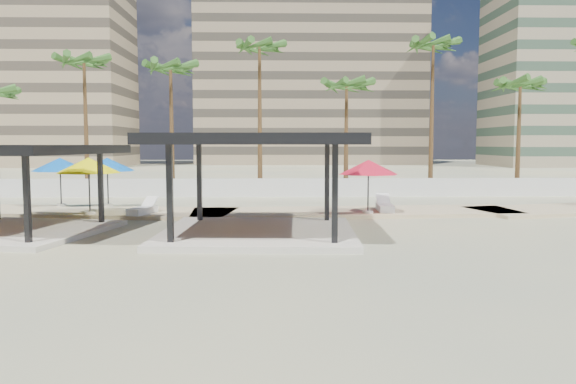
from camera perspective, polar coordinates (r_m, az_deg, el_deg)
name	(u,v)px	position (r m, az deg, el deg)	size (l,w,h in m)	color
ground	(328,238)	(20.94, 4.06, -4.64)	(200.00, 200.00, 0.00)	tan
promenade	(353,211)	(28.70, 6.60, -1.93)	(44.45, 7.97, 0.24)	#C6B284
boundary_wall	(305,188)	(36.72, 1.71, 0.44)	(56.00, 0.30, 1.20)	silver
building_west	(14,67)	(97.90, -26.03, 11.36)	(34.00, 16.00, 32.40)	#937F60
building_mid	(309,81)	(99.32, 2.13, 11.18)	(38.00, 16.00, 30.40)	#847259
pavilion_central	(258,176)	(21.15, -3.05, 1.68)	(7.87, 7.87, 3.82)	beige
pavilion_west	(9,181)	(23.87, -26.48, 0.97)	(7.94, 7.94, 3.42)	beige
umbrella_a	(107,165)	(31.06, -17.89, 2.67)	(3.60, 3.60, 2.56)	beige
umbrella_b	(89,166)	(27.77, -19.60, 2.55)	(3.23, 3.23, 2.65)	beige
umbrella_c	(368,167)	(26.75, 8.17, 2.50)	(3.02, 3.02, 2.54)	beige
umbrella_f	(60,165)	(31.85, -22.16, 2.59)	(3.77, 3.77, 2.56)	beige
lounger_a	(143,210)	(27.30, -14.53, -1.78)	(1.18, 2.08, 0.75)	silver
lounger_b	(385,207)	(27.97, 9.81, -1.51)	(0.82, 2.14, 0.80)	silver
palm_b	(84,67)	(41.69, -20.01, 11.86)	(3.00, 3.00, 9.92)	brown
palm_c	(171,73)	(39.58, -11.84, 11.79)	(3.00, 3.00, 9.44)	brown
palm_d	(260,53)	(39.95, -2.91, 13.89)	(3.00, 3.00, 10.97)	brown
palm_e	(347,89)	(39.44, 5.98, 10.32)	(3.00, 3.00, 8.30)	brown
palm_f	(433,51)	(41.15, 14.53, 13.66)	(3.00, 3.00, 11.11)	brown
palm_g	(520,89)	(42.47, 22.53, 9.68)	(3.00, 3.00, 8.37)	brown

